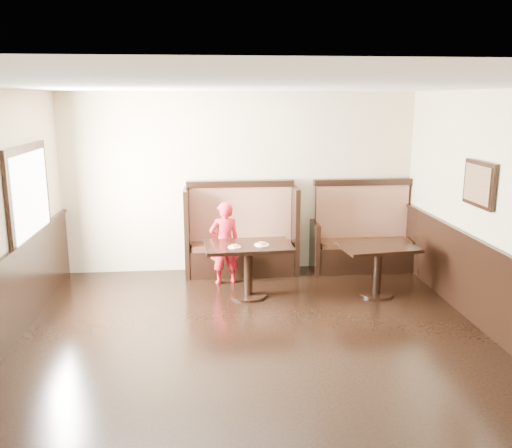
{
  "coord_description": "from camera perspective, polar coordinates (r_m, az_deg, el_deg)",
  "views": [
    {
      "loc": [
        -0.54,
        -4.91,
        2.7
      ],
      "look_at": [
        0.14,
        2.35,
        1.0
      ],
      "focal_mm": 38.0,
      "sensor_mm": 36.0,
      "label": 1
    }
  ],
  "objects": [
    {
      "name": "pizza_plate_left",
      "position": [
        7.26,
        -2.28,
        -2.36
      ],
      "size": [
        0.18,
        0.18,
        0.03
      ],
      "color": "white",
      "rests_on": "table_main"
    },
    {
      "name": "table_main",
      "position": [
        7.44,
        -0.83,
        -3.46
      ],
      "size": [
        1.22,
        0.8,
        0.75
      ],
      "rotation": [
        0.0,
        0.0,
        0.06
      ],
      "color": "black",
      "rests_on": "ground"
    },
    {
      "name": "child",
      "position": [
        7.98,
        -3.33,
        -2.02
      ],
      "size": [
        0.5,
        0.38,
        1.24
      ],
      "primitive_type": "imported",
      "rotation": [
        0.0,
        0.0,
        3.34
      ],
      "color": "red",
      "rests_on": "ground"
    },
    {
      "name": "table_neighbor",
      "position": [
        7.71,
        12.73,
        -3.54
      ],
      "size": [
        1.1,
        0.79,
        0.71
      ],
      "rotation": [
        0.0,
        0.0,
        0.13
      ],
      "color": "black",
      "rests_on": "ground"
    },
    {
      "name": "room_shell",
      "position": [
        5.58,
        -2.57,
        -8.23
      ],
      "size": [
        7.0,
        7.0,
        7.0
      ],
      "color": "beige",
      "rests_on": "ground"
    },
    {
      "name": "booth_main",
      "position": [
        8.5,
        -1.56,
        -1.69
      ],
      "size": [
        1.75,
        0.72,
        1.45
      ],
      "color": "black",
      "rests_on": "ground"
    },
    {
      "name": "pizza_plate_right",
      "position": [
        7.36,
        0.6,
        -2.13
      ],
      "size": [
        0.2,
        0.2,
        0.04
      ],
      "color": "white",
      "rests_on": "table_main"
    },
    {
      "name": "ground",
      "position": [
        5.62,
        0.8,
        -15.54
      ],
      "size": [
        7.0,
        7.0,
        0.0
      ],
      "primitive_type": "plane",
      "color": "black",
      "rests_on": "ground"
    },
    {
      "name": "booth_neighbor",
      "position": [
        8.85,
        11.14,
        -1.65
      ],
      "size": [
        1.65,
        0.72,
        1.45
      ],
      "color": "black",
      "rests_on": "ground"
    }
  ]
}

